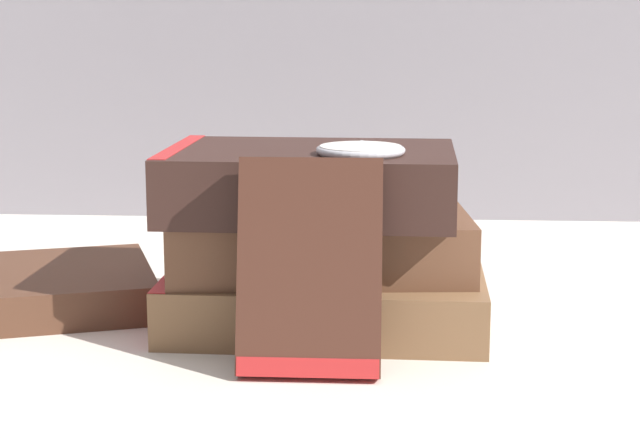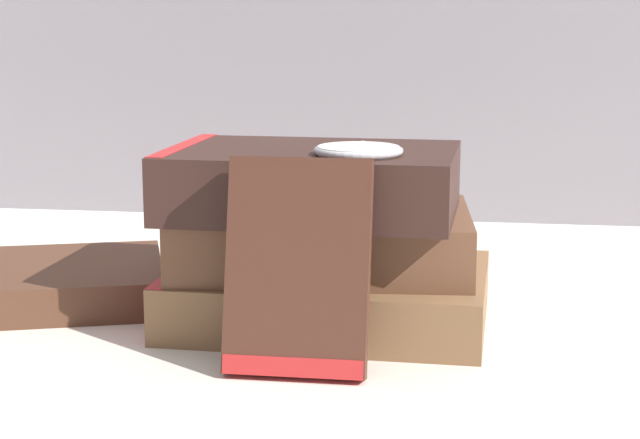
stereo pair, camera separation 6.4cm
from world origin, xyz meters
The scene contains 7 objects.
ground_plane centered at (0.00, 0.00, 0.00)m, with size 3.00×3.00×0.00m, color beige.
book_flat_bottom centered at (-0.02, 0.01, 0.02)m, with size 0.23×0.17×0.04m.
book_flat_middle centered at (-0.02, 0.02, 0.06)m, with size 0.22×0.16×0.04m.
book_flat_top centered at (-0.03, 0.00, 0.10)m, with size 0.20×0.14×0.05m.
book_leaning_front centered at (-0.02, -0.10, 0.06)m, with size 0.09×0.05×0.13m.
pocket_watch centered at (0.01, -0.03, 0.13)m, with size 0.06×0.06×0.01m.
reading_glasses centered at (-0.11, 0.13, 0.00)m, with size 0.10×0.05×0.00m.
Camera 2 is at (0.09, -0.73, 0.22)m, focal length 60.00 mm.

